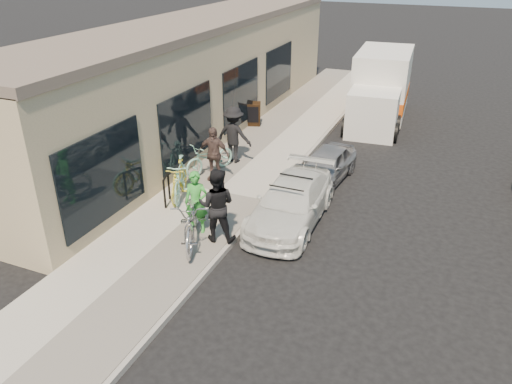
% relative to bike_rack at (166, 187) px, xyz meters
% --- Properties ---
extents(ground, '(120.00, 120.00, 0.00)m').
position_rel_bike_rack_xyz_m(ground, '(2.91, -1.76, -0.66)').
color(ground, black).
rests_on(ground, ground).
extents(sidewalk, '(3.00, 34.00, 0.15)m').
position_rel_bike_rack_xyz_m(sidewalk, '(0.91, 1.24, -0.58)').
color(sidewalk, '#ACA69A').
rests_on(sidewalk, ground).
extents(curb, '(0.12, 34.00, 0.13)m').
position_rel_bike_rack_xyz_m(curb, '(2.46, 1.24, -0.59)').
color(curb, '#9A948D').
rests_on(curb, ground).
extents(storefront, '(3.60, 20.00, 4.22)m').
position_rel_bike_rack_xyz_m(storefront, '(-2.33, 6.23, 1.47)').
color(storefront, '#C8B38B').
rests_on(storefront, ground).
extents(bike_rack, '(0.24, 0.57, 0.84)m').
position_rel_bike_rack_xyz_m(bike_rack, '(0.00, 0.00, 0.00)').
color(bike_rack, black).
rests_on(bike_rack, sidewalk).
extents(sandwich_board, '(0.73, 0.73, 0.93)m').
position_rel_bike_rack_xyz_m(sandwich_board, '(-0.44, 7.02, -0.03)').
color(sandwich_board, black).
rests_on(sandwich_board, sidewalk).
extents(sedan_white, '(1.72, 4.00, 1.19)m').
position_rel_bike_rack_xyz_m(sedan_white, '(3.40, 0.61, -0.08)').
color(sedan_white, white).
rests_on(sedan_white, ground).
extents(sedan_silver, '(1.51, 3.16, 1.04)m').
position_rel_bike_rack_xyz_m(sedan_silver, '(3.53, 3.45, -0.14)').
color(sedan_silver, gray).
rests_on(sedan_silver, ground).
extents(moving_truck, '(2.46, 5.69, 2.73)m').
position_rel_bike_rack_xyz_m(moving_truck, '(3.85, 10.37, 0.56)').
color(moving_truck, silver).
rests_on(moving_truck, ground).
extents(tandem_bike, '(1.69, 2.48, 1.24)m').
position_rel_bike_rack_xyz_m(tandem_bike, '(1.64, -1.42, 0.11)').
color(tandem_bike, '#B3B3B5').
rests_on(tandem_bike, sidewalk).
extents(woman_rider, '(0.66, 0.52, 1.60)m').
position_rel_bike_rack_xyz_m(woman_rider, '(1.49, -0.98, 0.29)').
color(woman_rider, green).
rests_on(woman_rider, sidewalk).
extents(man_standing, '(1.04, 0.90, 1.84)m').
position_rel_bike_rack_xyz_m(man_standing, '(2.13, -1.12, 0.41)').
color(man_standing, black).
rests_on(man_standing, sidewalk).
extents(cruiser_bike_a, '(1.18, 1.94, 1.13)m').
position_rel_bike_rack_xyz_m(cruiser_bike_a, '(0.13, 0.53, 0.05)').
color(cruiser_bike_a, '#8ED4BD').
rests_on(cruiser_bike_a, sidewalk).
extents(cruiser_bike_b, '(1.30, 1.96, 0.98)m').
position_rel_bike_rack_xyz_m(cruiser_bike_b, '(0.09, 2.38, -0.02)').
color(cruiser_bike_b, '#8ED4BD').
rests_on(cruiser_bike_b, sidewalk).
extents(cruiser_bike_c, '(0.98, 1.80, 1.04)m').
position_rel_bike_rack_xyz_m(cruiser_bike_c, '(0.13, 0.46, 0.01)').
color(cruiser_bike_c, gold).
rests_on(cruiser_bike_c, sidewalk).
extents(bystander_a, '(1.21, 0.71, 1.85)m').
position_rel_bike_rack_xyz_m(bystander_a, '(0.42, 3.45, 0.42)').
color(bystander_a, black).
rests_on(bystander_a, sidewalk).
extents(bystander_b, '(1.01, 0.48, 1.67)m').
position_rel_bike_rack_xyz_m(bystander_b, '(0.46, 1.93, 0.33)').
color(bystander_b, '#4F3C38').
rests_on(bystander_b, sidewalk).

